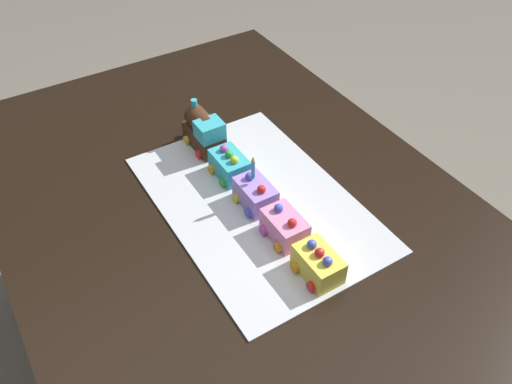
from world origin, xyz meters
The scene contains 9 objects.
ground_plane centered at (0.00, 0.00, 0.00)m, with size 8.00×8.00×0.00m, color gray.
dining_table centered at (0.00, 0.00, 0.63)m, with size 1.40×1.00×0.74m.
cake_board centered at (0.05, 0.05, 0.74)m, with size 0.60×0.40×0.00m, color silver.
cake_locomotive centered at (-0.19, 0.04, 0.79)m, with size 0.14×0.08×0.12m.
cake_car_hopper_turquoise centered at (-0.06, 0.04, 0.77)m, with size 0.10×0.08×0.07m.
cake_car_tanker_lavender centered at (0.06, 0.04, 0.77)m, with size 0.10×0.08×0.07m.
cake_car_flatbed_bubblegum centered at (0.17, 0.04, 0.77)m, with size 0.10×0.08×0.07m.
cake_car_caboose_lemon centered at (0.29, 0.04, 0.77)m, with size 0.10×0.08×0.07m.
birthday_candle centered at (0.05, 0.04, 0.84)m, with size 0.01×0.01×0.06m.
Camera 1 is at (0.78, -0.41, 1.58)m, focal length 36.59 mm.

